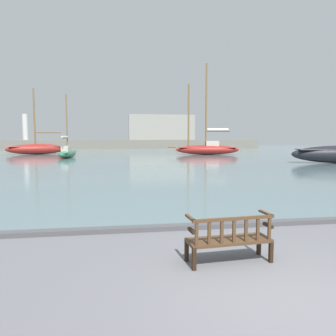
# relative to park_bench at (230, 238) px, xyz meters

# --- Properties ---
(ground_plane) EXTENTS (160.00, 160.00, 0.00)m
(ground_plane) POSITION_rel_park_bench_xyz_m (0.33, -1.50, -0.47)
(ground_plane) COLOR slate
(harbor_water) EXTENTS (100.00, 80.00, 0.08)m
(harbor_water) POSITION_rel_park_bench_xyz_m (0.33, 42.50, -0.43)
(harbor_water) COLOR slate
(harbor_water) RESTS_ON ground
(quay_edge_kerb) EXTENTS (40.00, 0.30, 0.12)m
(quay_edge_kerb) POSITION_rel_park_bench_xyz_m (0.33, 2.35, -0.41)
(quay_edge_kerb) COLOR #4C4C50
(quay_edge_kerb) RESTS_ON ground
(park_bench) EXTENTS (1.64, 0.65, 0.92)m
(park_bench) POSITION_rel_park_bench_xyz_m (0.00, 0.00, 0.00)
(park_bench) COLOR black
(park_bench) RESTS_ON ground
(sailboat_far_starboard) EXTENTS (7.96, 4.14, 8.55)m
(sailboat_far_starboard) POSITION_rel_park_bench_xyz_m (-12.45, 39.67, 0.38)
(sailboat_far_starboard) COLOR maroon
(sailboat_far_starboard) RESTS_ON harbor_water
(sailboat_nearest_starboard) EXTENTS (2.02, 5.98, 6.96)m
(sailboat_nearest_starboard) POSITION_rel_park_bench_xyz_m (-7.48, 31.77, 0.17)
(sailboat_nearest_starboard) COLOR #2D6647
(sailboat_nearest_starboard) RESTS_ON harbor_water
(sailboat_far_port) EXTENTS (9.32, 3.60, 11.57)m
(sailboat_far_port) POSITION_rel_park_bench_xyz_m (9.60, 35.44, 0.51)
(sailboat_far_port) COLOR maroon
(sailboat_far_port) RESTS_ON harbor_water
(far_breakwater) EXTENTS (52.49, 2.40, 6.72)m
(far_breakwater) POSITION_rel_park_bench_xyz_m (2.38, 58.60, 1.66)
(far_breakwater) COLOR slate
(far_breakwater) RESTS_ON ground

